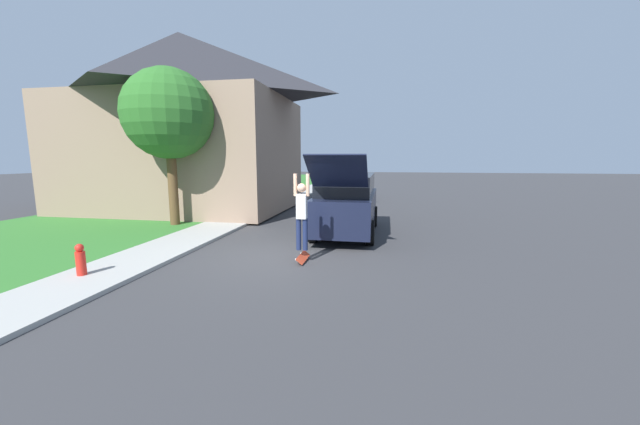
# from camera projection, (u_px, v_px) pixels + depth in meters

# --- Properties ---
(ground_plane) EXTENTS (120.00, 120.00, 0.00)m
(ground_plane) POSITION_uv_depth(u_px,v_px,m) (285.00, 256.00, 9.80)
(ground_plane) COLOR #333335
(lawn) EXTENTS (10.00, 80.00, 0.08)m
(lawn) POSITION_uv_depth(u_px,v_px,m) (159.00, 213.00, 17.07)
(lawn) COLOR #2D6B28
(lawn) RESTS_ON ground_plane
(sidewalk) EXTENTS (1.80, 80.00, 0.10)m
(sidewalk) POSITION_uv_depth(u_px,v_px,m) (245.00, 216.00, 16.28)
(sidewalk) COLOR #9E9E99
(sidewalk) RESTS_ON ground_plane
(house) EXTENTS (11.17, 8.10, 8.62)m
(house) POSITION_uv_depth(u_px,v_px,m) (183.00, 120.00, 17.83)
(house) COLOR #89705B
(house) RESTS_ON lawn
(lawn_tree_near) EXTENTS (3.38, 3.38, 5.92)m
(lawn_tree_near) POSITION_uv_depth(u_px,v_px,m) (169.00, 115.00, 13.39)
(lawn_tree_near) COLOR brown
(lawn_tree_near) RESTS_ON lawn
(suv_parked) EXTENTS (2.04, 5.76, 2.77)m
(suv_parked) POSITION_uv_depth(u_px,v_px,m) (347.00, 202.00, 12.56)
(suv_parked) COLOR black
(suv_parked) RESTS_ON ground_plane
(car_down_street) EXTENTS (1.87, 4.06, 1.32)m
(car_down_street) POSITION_uv_depth(u_px,v_px,m) (349.00, 188.00, 24.40)
(car_down_street) COLOR silver
(car_down_street) RESTS_ON ground_plane
(skateboarder) EXTENTS (0.41, 0.23, 1.95)m
(skateboarder) POSITION_uv_depth(u_px,v_px,m) (302.00, 211.00, 8.99)
(skateboarder) COLOR #192347
(skateboarder) RESTS_ON ground_plane
(skateboard) EXTENTS (0.25, 0.79, 0.24)m
(skateboard) POSITION_uv_depth(u_px,v_px,m) (303.00, 257.00, 9.20)
(skateboard) COLOR #B73D23
(skateboard) RESTS_ON ground_plane
(fire_hydrant) EXTENTS (0.20, 0.20, 0.70)m
(fire_hydrant) POSITION_uv_depth(u_px,v_px,m) (81.00, 260.00, 7.83)
(fire_hydrant) COLOR red
(fire_hydrant) RESTS_ON sidewalk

